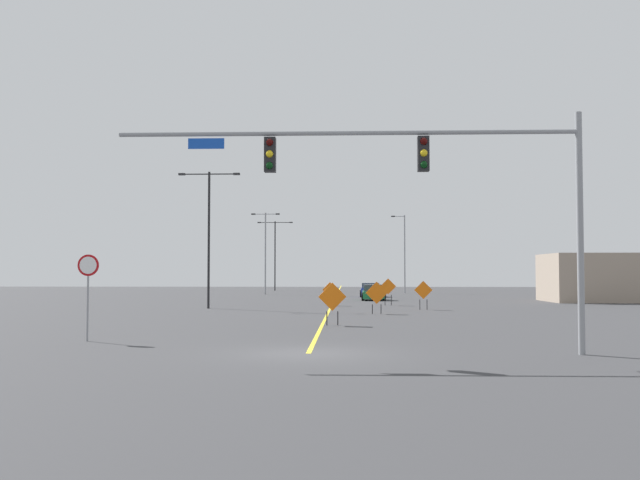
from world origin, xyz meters
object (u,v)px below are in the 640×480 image
(traffic_signal_assembly, at_px, (422,173))
(construction_sign_median_far, at_px, (330,291))
(street_lamp_mid_left, at_px, (209,228))
(construction_sign_right_shoulder, at_px, (388,288))
(street_lamp_mid_right, at_px, (275,249))
(car_blue_far, at_px, (370,290))
(street_lamp_far_left, at_px, (404,251))
(construction_sign_left_lane, at_px, (332,299))
(car_green_mid, at_px, (373,293))
(construction_sign_right_lane, at_px, (423,292))
(street_lamp_far_right, at_px, (265,247))
(construction_sign_left_shoulder, at_px, (377,294))
(stop_sign, at_px, (88,280))

(traffic_signal_assembly, height_order, construction_sign_median_far, traffic_signal_assembly)
(street_lamp_mid_left, height_order, construction_sign_right_shoulder, street_lamp_mid_left)
(street_lamp_mid_right, xyz_separation_m, car_blue_far, (12.01, -24.70, -4.86))
(street_lamp_far_left, relative_size, construction_sign_left_lane, 4.72)
(street_lamp_mid_left, relative_size, car_green_mid, 2.23)
(construction_sign_right_lane, bearing_deg, traffic_signal_assembly, -95.95)
(street_lamp_mid_left, bearing_deg, street_lamp_far_right, 89.44)
(construction_sign_left_lane, bearing_deg, street_lamp_mid_right, 98.01)
(construction_sign_left_shoulder, distance_m, construction_sign_right_shoulder, 11.29)
(construction_sign_median_far, bearing_deg, street_lamp_far_right, 106.13)
(traffic_signal_assembly, relative_size, street_lamp_mid_right, 1.49)
(construction_sign_right_shoulder, bearing_deg, car_green_mid, 94.18)
(street_lamp_far_right, bearing_deg, car_green_mid, -55.10)
(street_lamp_mid_right, relative_size, car_blue_far, 2.29)
(construction_sign_left_lane, bearing_deg, street_lamp_far_left, 82.10)
(street_lamp_mid_left, bearing_deg, car_blue_far, 64.12)
(construction_sign_right_shoulder, bearing_deg, car_blue_far, 92.17)
(street_lamp_far_left, bearing_deg, stop_sign, -104.52)
(construction_sign_right_shoulder, bearing_deg, stop_sign, -112.98)
(street_lamp_mid_right, relative_size, construction_sign_left_shoulder, 4.94)
(street_lamp_far_right, height_order, car_green_mid, street_lamp_far_right)
(stop_sign, height_order, street_lamp_far_left, street_lamp_far_left)
(construction_sign_left_shoulder, relative_size, car_blue_far, 0.46)
(street_lamp_far_left, bearing_deg, car_green_mid, -101.12)
(street_lamp_mid_left, xyz_separation_m, construction_sign_left_shoulder, (11.08, -6.16, -4.29))
(street_lamp_mid_left, xyz_separation_m, construction_sign_median_far, (8.09, 4.41, -4.38))
(traffic_signal_assembly, distance_m, construction_sign_left_shoulder, 21.43)
(street_lamp_far_right, xyz_separation_m, construction_sign_left_lane, (8.37, -46.84, -4.04))
(street_lamp_far_left, distance_m, construction_sign_right_lane, 38.87)
(construction_sign_left_lane, bearing_deg, construction_sign_left_shoulder, 75.63)
(construction_sign_median_far, bearing_deg, construction_sign_left_shoulder, -74.23)
(street_lamp_mid_left, height_order, construction_sign_left_shoulder, street_lamp_mid_left)
(stop_sign, xyz_separation_m, construction_sign_left_lane, (8.44, 8.05, -0.92))
(street_lamp_far_left, bearing_deg, car_blue_far, -108.06)
(construction_sign_median_far, relative_size, car_green_mid, 0.42)
(construction_sign_left_lane, xyz_separation_m, car_green_mid, (2.96, 30.60, -0.59))
(construction_sign_right_lane, bearing_deg, construction_sign_left_shoulder, -123.07)
(construction_sign_median_far, bearing_deg, construction_sign_left_lane, -88.31)
(street_lamp_far_right, relative_size, car_blue_far, 2.22)
(construction_sign_median_far, height_order, construction_sign_right_lane, construction_sign_right_lane)
(construction_sign_right_lane, height_order, car_blue_far, construction_sign_right_lane)
(street_lamp_far_left, distance_m, car_green_mid, 23.20)
(traffic_signal_assembly, distance_m, street_lamp_mid_left, 29.54)
(car_green_mid, bearing_deg, street_lamp_mid_left, -127.63)
(street_lamp_far_left, xyz_separation_m, car_green_mid, (-4.40, -22.35, -4.38))
(street_lamp_mid_right, distance_m, car_blue_far, 27.89)
(construction_sign_right_lane, distance_m, construction_sign_left_lane, 15.38)
(street_lamp_mid_left, height_order, car_green_mid, street_lamp_mid_left)
(construction_sign_right_lane, xyz_separation_m, construction_sign_left_lane, (-5.63, -14.31, 0.04))
(traffic_signal_assembly, xyz_separation_m, street_lamp_mid_right, (-11.96, 75.88, 0.15))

